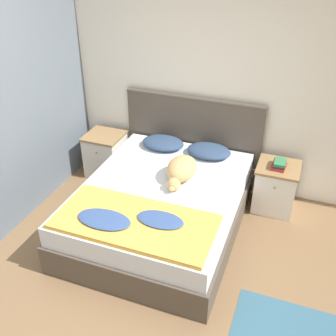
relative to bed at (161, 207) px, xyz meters
name	(u,v)px	position (x,y,z in m)	size (l,w,h in m)	color
ground_plane	(122,299)	(0.04, -1.02, -0.26)	(16.00, 16.00, 0.00)	brown
wall_back	(199,81)	(0.04, 1.11, 1.02)	(9.00, 0.06, 2.55)	silver
wall_side_left	(26,96)	(-1.50, 0.03, 1.02)	(0.06, 3.10, 2.55)	slate
bed	(161,207)	(0.00, 0.00, 0.00)	(1.59, 2.03, 0.53)	#4C4238
headboard	(192,138)	(0.00, 1.04, 0.32)	(1.67, 0.06, 1.11)	#4C4238
nightstand_left	(106,154)	(-1.07, 0.78, 0.02)	(0.46, 0.46, 0.55)	silver
nightstand_right	(276,187)	(1.07, 0.78, 0.02)	(0.46, 0.46, 0.55)	silver
pillow_left	(163,143)	(-0.28, 0.78, 0.32)	(0.50, 0.37, 0.11)	navy
pillow_right	(209,151)	(0.28, 0.78, 0.32)	(0.50, 0.37, 0.11)	navy
quilt	(133,221)	(-0.01, -0.63, 0.29)	(1.42, 0.68, 0.07)	gold
dog	(181,170)	(0.14, 0.21, 0.37)	(0.30, 0.62, 0.23)	tan
book_stack	(279,164)	(1.07, 0.75, 0.33)	(0.16, 0.22, 0.08)	#AD2D28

